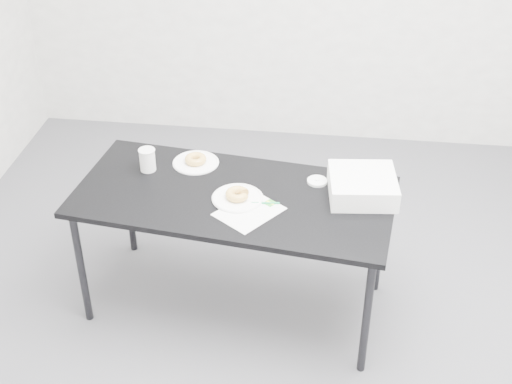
# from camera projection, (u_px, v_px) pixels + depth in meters

# --- Properties ---
(floor) EXTENTS (4.00, 4.00, 0.00)m
(floor) POSITION_uv_depth(u_px,v_px,m) (270.00, 313.00, 3.81)
(floor) COLOR #4E4E53
(floor) RESTS_ON ground
(table) EXTENTS (1.63, 0.91, 0.71)m
(table) POSITION_uv_depth(u_px,v_px,m) (234.00, 204.00, 3.52)
(table) COLOR black
(table) RESTS_ON floor
(scorecard) EXTENTS (0.36, 0.37, 0.00)m
(scorecard) POSITION_uv_depth(u_px,v_px,m) (249.00, 211.00, 3.37)
(scorecard) COLOR white
(scorecard) RESTS_ON table
(logo_patch) EXTENTS (0.07, 0.07, 0.00)m
(logo_patch) POSITION_uv_depth(u_px,v_px,m) (270.00, 203.00, 3.42)
(logo_patch) COLOR green
(logo_patch) RESTS_ON scorecard
(pen) EXTENTS (0.13, 0.02, 0.01)m
(pen) POSITION_uv_depth(u_px,v_px,m) (265.00, 203.00, 3.41)
(pen) COLOR #0B8249
(pen) RESTS_ON scorecard
(napkin) EXTENTS (0.20, 0.20, 0.00)m
(napkin) POSITION_uv_depth(u_px,v_px,m) (244.00, 202.00, 3.43)
(napkin) COLOR white
(napkin) RESTS_ON table
(plate_near) EXTENTS (0.25, 0.25, 0.01)m
(plate_near) POSITION_uv_depth(u_px,v_px,m) (238.00, 198.00, 3.45)
(plate_near) COLOR white
(plate_near) RESTS_ON napkin
(donut_near) EXTENTS (0.12, 0.12, 0.04)m
(donut_near) POSITION_uv_depth(u_px,v_px,m) (237.00, 194.00, 3.44)
(donut_near) COLOR gold
(donut_near) RESTS_ON plate_near
(plate_far) EXTENTS (0.24, 0.24, 0.01)m
(plate_far) POSITION_uv_depth(u_px,v_px,m) (196.00, 163.00, 3.73)
(plate_far) COLOR white
(plate_far) RESTS_ON table
(donut_far) EXTENTS (0.12, 0.12, 0.04)m
(donut_far) POSITION_uv_depth(u_px,v_px,m) (196.00, 159.00, 3.72)
(donut_far) COLOR gold
(donut_far) RESTS_ON plate_far
(coffee_cup) EXTENTS (0.08, 0.08, 0.12)m
(coffee_cup) POSITION_uv_depth(u_px,v_px,m) (147.00, 160.00, 3.65)
(coffee_cup) COLOR white
(coffee_cup) RESTS_ON table
(cup_lid) EXTENTS (0.10, 0.10, 0.01)m
(cup_lid) POSITION_uv_depth(u_px,v_px,m) (317.00, 181.00, 3.58)
(cup_lid) COLOR white
(cup_lid) RESTS_ON table
(bakery_box) EXTENTS (0.35, 0.35, 0.11)m
(bakery_box) POSITION_uv_depth(u_px,v_px,m) (362.00, 186.00, 3.46)
(bakery_box) COLOR white
(bakery_box) RESTS_ON table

